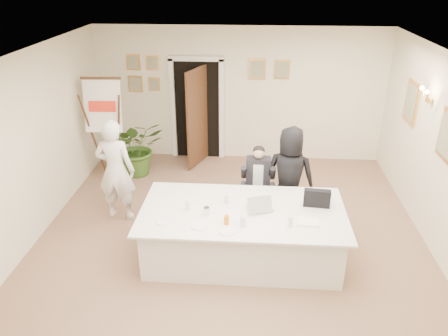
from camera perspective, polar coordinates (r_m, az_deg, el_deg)
floor at (r=6.68m, az=0.72°, el=-10.56°), size 7.00×7.00×0.00m
ceiling at (r=5.53m, az=0.88°, el=13.69°), size 6.00×7.00×0.02m
wall_back at (r=9.26m, az=2.08°, el=9.52°), size 6.00×0.10×2.80m
wall_left at (r=6.82m, az=-25.28°, el=1.12°), size 0.10×7.00×2.80m
doorway at (r=9.26m, az=-3.51°, el=7.19°), size 1.14×0.86×2.20m
pictures_back_wall at (r=9.18m, az=-3.00°, el=12.26°), size 3.40×0.06×0.80m
pictures_right_wall at (r=7.45m, az=25.00°, el=6.01°), size 0.06×2.20×0.80m
wall_sconce at (r=7.33m, az=24.99°, el=8.62°), size 0.20×0.30×0.24m
conference_table at (r=6.33m, az=2.41°, el=-8.50°), size 2.87×1.52×0.78m
seated_man at (r=7.22m, az=4.44°, el=-1.79°), size 0.66×0.69×1.27m
flip_chart at (r=8.74m, az=-14.95°, el=4.36°), size 0.70×0.45×1.99m
standing_man at (r=7.26m, az=-13.98°, el=-0.34°), size 0.66×0.46×1.73m
standing_woman at (r=7.05m, az=8.54°, el=-1.04°), size 0.90×0.69×1.64m
potted_palm at (r=8.89m, az=-11.27°, el=2.67°), size 1.31×1.24×1.14m
laptop at (r=6.10m, az=4.68°, el=-4.22°), size 0.43×0.45×0.28m
laptop_bag at (r=6.29m, az=12.05°, el=-3.88°), size 0.38×0.14×0.26m
paper_stack at (r=5.93m, az=10.96°, el=-6.98°), size 0.31×0.23×0.03m
plate_left at (r=5.92m, az=-7.93°, el=-6.91°), size 0.24×0.24×0.01m
plate_mid at (r=5.77m, az=-3.24°, el=-7.57°), size 0.25×0.25×0.01m
plate_near at (r=5.67m, az=0.43°, el=-8.20°), size 0.27×0.27×0.01m
glass_a at (r=6.11m, az=-4.78°, el=-4.93°), size 0.07×0.07×0.14m
glass_b at (r=5.74m, az=2.45°, el=-7.02°), size 0.07×0.07×0.14m
glass_c at (r=5.81m, az=8.62°, el=-6.88°), size 0.08×0.08×0.14m
glass_d at (r=6.25m, az=0.27°, el=-4.12°), size 0.08×0.08×0.14m
oj_glass at (r=5.78m, az=0.32°, el=-6.80°), size 0.08×0.08×0.13m
steel_jug at (r=6.00m, az=-2.31°, el=-5.63°), size 0.09×0.09×0.11m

